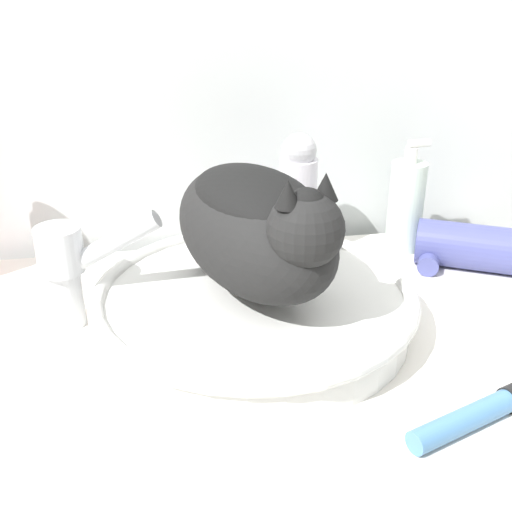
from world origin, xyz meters
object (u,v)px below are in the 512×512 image
Objects in this scene: hair_dryer at (466,248)px; lotion_bottle_white at (298,197)px; cream_tube at (470,418)px; cat at (258,225)px; faucet at (71,266)px; soap_pump_bottle at (406,205)px.

lotion_bottle_white is at bearing -171.04° from hair_dryer.
hair_dryer reaches higher than cream_tube.
cat is 1.58× the size of lotion_bottle_white.
cream_tube is at bearing 18.64° from cat.
lotion_bottle_white is at bearing 36.18° from faucet.
faucet is 0.37m from lotion_bottle_white.
cat reaches higher than faucet.
cat reaches higher than soap_pump_bottle.
soap_pump_bottle is at bearing 77.42° from cream_tube.
lotion_bottle_white is (0.10, 0.21, -0.04)m from cat.
hair_dryer is at bearing -18.50° from lotion_bottle_white.
hair_dryer is at bearing -50.32° from soap_pump_bottle.
lotion_bottle_white is (-0.18, -0.00, 0.02)m from soap_pump_bottle.
soap_pump_bottle is 1.23× the size of cream_tube.
lotion_bottle_white is 0.46m from cream_tube.
cat is 1.98× the size of faucet.
cat is 0.25m from faucet.
faucet is at bearing -121.66° from cat.
lotion_bottle_white reaches higher than hair_dryer.
cat is 0.23m from lotion_bottle_white.
soap_pump_bottle is at bearing 157.13° from hair_dryer.
cream_tube is at bearing -23.40° from faucet.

